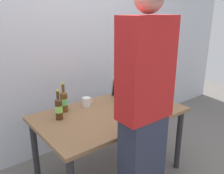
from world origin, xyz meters
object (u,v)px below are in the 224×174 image
person_figure (144,114)px  coffee_mug (87,102)px  laptop (129,95)px  beer_bottle_brown (64,101)px  beer_bottle_green (59,108)px

person_figure → coffee_mug: 0.88m
laptop → person_figure: size_ratio=0.23×
beer_bottle_brown → coffee_mug: beer_bottle_brown is taller
person_figure → laptop: bearing=54.0°
beer_bottle_green → person_figure: size_ratio=0.15×
laptop → beer_bottle_brown: 0.73m
laptop → coffee_mug: bearing=164.6°
beer_bottle_brown → person_figure: size_ratio=0.16×
beer_bottle_green → coffee_mug: 0.38m
laptop → beer_bottle_brown: (-0.71, 0.15, 0.06)m
laptop → coffee_mug: (-0.47, 0.13, -0.01)m
laptop → beer_bottle_green: beer_bottle_green is taller
beer_bottle_brown → coffee_mug: 0.25m
beer_bottle_green → beer_bottle_brown: beer_bottle_brown is taller
beer_bottle_green → beer_bottle_brown: size_ratio=0.97×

